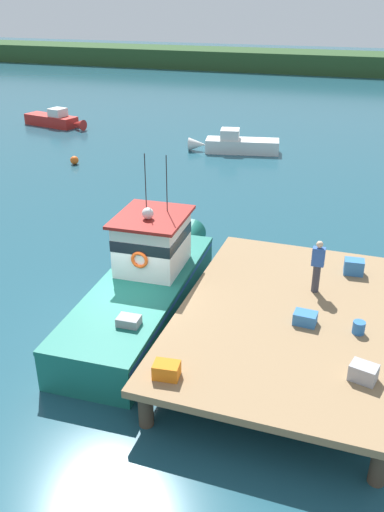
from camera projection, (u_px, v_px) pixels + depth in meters
name	position (u px, v px, depth m)	size (l,w,h in m)	color
ground_plane	(134.00, 319.00, 16.98)	(200.00, 200.00, 0.00)	#1E4C5B
dock	(289.00, 317.00, 15.12)	(6.00, 9.00, 1.20)	#4C3D2D
main_fishing_boat	(147.00, 281.00, 17.10)	(2.90, 9.87, 4.80)	#196B5B
crate_stack_near_edge	(363.00, 372.00, 12.37)	(0.60, 0.44, 0.40)	#9E9EA3
crate_stack_mid_dock	(354.00, 267.00, 17.06)	(0.60, 0.44, 0.48)	#3370B2
crate_single_far	(305.00, 318.00, 14.50)	(0.60, 0.44, 0.33)	#3370B2
crate_single_by_cleat	(167.00, 370.00, 12.48)	(0.60, 0.44, 0.37)	orange
bait_bucket	(359.00, 327.00, 14.09)	(0.32, 0.32, 0.34)	#2866B2
deckhand_by_the_boat	(317.00, 265.00, 15.78)	(0.36, 0.22, 1.63)	#383842
moored_boat_near_channel	(55.00, 120.00, 41.38)	(5.54, 2.30, 1.38)	red
moored_boat_mid_harbor	(236.00, 144.00, 34.60)	(5.87, 2.32, 1.47)	silver
mooring_buoy_inshore	(74.00, 160.00, 32.25)	(0.49, 0.49, 0.49)	#EA5B19
mooring_buoy_spare_mooring	(261.00, 150.00, 34.71)	(0.35, 0.35, 0.35)	red
far_shoreline	(335.00, 63.00, 69.23)	(120.00, 8.00, 2.40)	#284723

